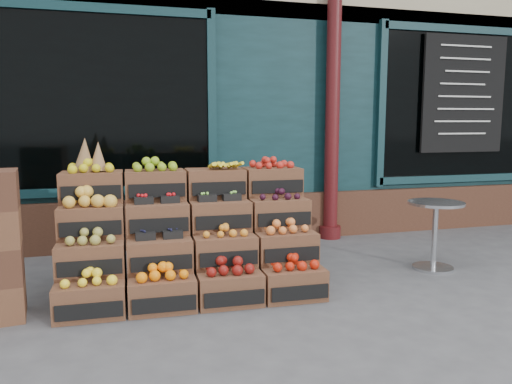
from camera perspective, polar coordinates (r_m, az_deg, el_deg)
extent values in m
plane|color=#4C4C4F|center=(4.45, 5.05, -12.05)|extent=(60.00, 60.00, 0.00)
cube|color=#0E2C30|center=(9.26, -6.57, 13.42)|extent=(12.00, 6.00, 4.80)
cube|color=#0E2C30|center=(6.33, -2.09, 7.81)|extent=(12.00, 0.12, 3.00)
cube|color=#48291D|center=(6.38, -1.89, -3.03)|extent=(12.00, 0.18, 0.60)
cube|color=black|center=(6.09, -16.96, 9.82)|extent=(2.40, 0.06, 2.00)
cube|color=black|center=(7.69, 22.22, 9.14)|extent=(2.40, 0.06, 2.00)
cylinder|color=#4B1113|center=(6.53, 8.73, 8.61)|extent=(0.18, 0.18, 3.20)
cube|color=black|center=(7.63, 22.65, 10.25)|extent=(1.30, 0.04, 1.60)
cube|color=brown|center=(4.25, -18.42, -11.51)|extent=(0.55, 0.39, 0.27)
cube|color=black|center=(4.07, -18.62, -12.80)|extent=(0.50, 0.03, 0.12)
cube|color=yellow|center=(4.19, -18.53, -9.21)|extent=(0.44, 0.30, 0.09)
cube|color=brown|center=(4.23, -10.69, -11.28)|extent=(0.55, 0.39, 0.27)
cube|color=black|center=(4.06, -10.51, -12.56)|extent=(0.50, 0.03, 0.12)
cube|color=orange|center=(4.18, -10.76, -8.91)|extent=(0.44, 0.30, 0.10)
cube|color=brown|center=(4.30, -3.08, -10.86)|extent=(0.55, 0.39, 0.27)
cube|color=black|center=(4.12, -2.54, -12.09)|extent=(0.50, 0.03, 0.12)
cube|color=maroon|center=(4.24, -3.10, -8.47)|extent=(0.44, 0.30, 0.10)
cube|color=brown|center=(4.43, 4.17, -10.28)|extent=(0.55, 0.39, 0.27)
cube|color=black|center=(4.26, 5.02, -11.43)|extent=(0.50, 0.03, 0.12)
cube|color=red|center=(4.38, 4.20, -8.03)|extent=(0.44, 0.30, 0.09)
cube|color=brown|center=(4.38, -18.35, -7.19)|extent=(0.55, 0.39, 0.27)
cube|color=black|center=(4.20, -18.53, -8.25)|extent=(0.50, 0.03, 0.12)
cube|color=olive|center=(4.34, -18.45, -4.89)|extent=(0.44, 0.30, 0.09)
cube|color=brown|center=(4.37, -10.96, -6.96)|extent=(0.55, 0.39, 0.27)
cube|color=black|center=(4.19, -10.80, -8.01)|extent=(0.50, 0.03, 0.12)
cube|color=black|center=(4.34, -11.01, -5.04)|extent=(0.44, 0.30, 0.03)
cube|color=brown|center=(4.43, -3.67, -6.62)|extent=(0.55, 0.39, 0.27)
cube|color=black|center=(4.25, -3.18, -7.63)|extent=(0.50, 0.03, 0.12)
cube|color=orange|center=(4.39, -3.69, -4.46)|extent=(0.44, 0.30, 0.07)
cube|color=brown|center=(4.56, 3.31, -6.19)|extent=(0.55, 0.39, 0.27)
cube|color=black|center=(4.39, 4.09, -7.15)|extent=(0.50, 0.03, 0.12)
cube|color=orange|center=(4.52, 3.33, -4.00)|extent=(0.44, 0.30, 0.09)
cube|color=brown|center=(4.55, -18.28, -3.16)|extent=(0.55, 0.39, 0.27)
cube|color=black|center=(4.36, -18.46, -4.01)|extent=(0.50, 0.03, 0.12)
cube|color=gold|center=(4.51, -18.40, -0.70)|extent=(0.44, 0.30, 0.13)
cube|color=brown|center=(4.54, -11.21, -2.93)|extent=(0.55, 0.39, 0.27)
cube|color=black|center=(4.35, -11.07, -3.77)|extent=(0.50, 0.03, 0.12)
cube|color=red|center=(4.51, -11.26, -1.02)|extent=(0.44, 0.30, 0.04)
cube|color=brown|center=(4.59, -4.20, -2.66)|extent=(0.55, 0.39, 0.27)
cube|color=black|center=(4.41, -3.76, -3.47)|extent=(0.50, 0.03, 0.12)
cube|color=#8AD450|center=(4.57, -4.22, -0.80)|extent=(0.44, 0.30, 0.03)
cube|color=brown|center=(4.72, 2.52, -2.36)|extent=(0.55, 0.39, 0.27)
cube|color=black|center=(4.54, 3.23, -3.13)|extent=(0.50, 0.03, 0.12)
cube|color=black|center=(4.69, 2.53, -0.32)|extent=(0.44, 0.30, 0.07)
cube|color=brown|center=(4.73, -18.23, 0.58)|extent=(0.55, 0.39, 0.27)
cube|color=black|center=(4.54, -18.39, -0.08)|extent=(0.50, 0.03, 0.12)
cube|color=gold|center=(4.71, -18.32, 2.75)|extent=(0.44, 0.30, 0.09)
cube|color=brown|center=(4.72, -11.43, 0.81)|extent=(0.55, 0.39, 0.27)
cube|color=black|center=(4.53, -11.31, 0.16)|extent=(0.50, 0.03, 0.12)
cube|color=#81A81C|center=(4.70, -11.49, 2.99)|extent=(0.44, 0.30, 0.09)
cube|color=brown|center=(4.78, -4.70, 1.02)|extent=(0.55, 0.39, 0.27)
cube|color=black|center=(4.58, -4.30, 0.39)|extent=(0.50, 0.03, 0.12)
cube|color=yellow|center=(4.76, -4.73, 3.13)|extent=(0.44, 0.30, 0.08)
cube|color=brown|center=(4.90, 1.78, 1.22)|extent=(0.55, 0.39, 0.27)
cube|color=black|center=(4.71, 2.44, 0.61)|extent=(0.50, 0.03, 0.12)
cube|color=red|center=(4.88, 1.79, 3.26)|extent=(0.44, 0.30, 0.08)
cube|color=#48291D|center=(4.47, -7.22, -10.14)|extent=(2.23, 0.44, 0.27)
cube|color=#48291D|center=(4.65, -7.59, -7.70)|extent=(2.23, 0.44, 0.54)
cube|color=#48291D|center=(4.84, -7.92, -5.44)|extent=(2.23, 0.44, 0.81)
cone|color=olive|center=(4.71, -19.01, 4.06)|extent=(0.19, 0.19, 0.31)
cone|color=olive|center=(4.74, -17.60, 3.90)|extent=(0.17, 0.17, 0.27)
cylinder|color=#ABAEB2|center=(5.58, 19.56, -8.15)|extent=(0.42, 0.42, 0.03)
cylinder|color=#ABAEB2|center=(5.50, 19.72, -4.79)|extent=(0.06, 0.06, 0.68)
cylinder|color=#ABAEB2|center=(5.43, 19.89, -1.20)|extent=(0.57, 0.57, 0.03)
imported|color=#164F23|center=(6.64, -15.77, 3.82)|extent=(0.90, 0.72, 2.14)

